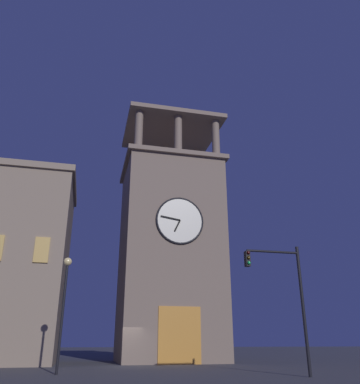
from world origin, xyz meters
TOP-DOWN VIEW (x-y plane):
  - ground_plane at (0.00, 0.00)m, footprint 200.00×200.00m
  - clocktower at (-3.97, -4.66)m, footprint 8.87×8.16m
  - traffic_signal_near at (-6.53, 10.82)m, footprint 2.95×0.41m
  - street_lamp at (4.06, 6.66)m, footprint 0.44×0.44m

SIDE VIEW (x-z plane):
  - ground_plane at x=0.00m, z-range 0.00..0.00m
  - street_lamp at x=4.06m, z-range 1.08..6.90m
  - traffic_signal_near at x=-6.53m, z-range 0.97..7.06m
  - clocktower at x=-3.97m, z-range -2.88..20.78m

